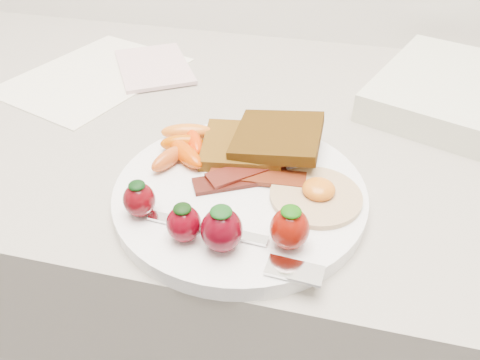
# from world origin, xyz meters

# --- Properties ---
(counter) EXTENTS (2.00, 0.60, 0.90)m
(counter) POSITION_xyz_m (0.00, 1.70, 0.45)
(counter) COLOR gray
(counter) RESTS_ON ground
(plate) EXTENTS (0.27, 0.27, 0.02)m
(plate) POSITION_xyz_m (-0.00, 1.53, 0.91)
(plate) COLOR white
(plate) RESTS_ON counter
(toast_lower) EXTENTS (0.10, 0.10, 0.01)m
(toast_lower) POSITION_xyz_m (-0.02, 1.60, 0.93)
(toast_lower) COLOR #42270C
(toast_lower) RESTS_ON plate
(toast_upper) EXTENTS (0.10, 0.10, 0.02)m
(toast_upper) POSITION_xyz_m (0.02, 1.61, 0.94)
(toast_upper) COLOR black
(toast_upper) RESTS_ON toast_lower
(fried_egg) EXTENTS (0.13, 0.13, 0.02)m
(fried_egg) POSITION_xyz_m (0.08, 1.53, 0.92)
(fried_egg) COLOR beige
(fried_egg) RESTS_ON plate
(bacon_strips) EXTENTS (0.12, 0.10, 0.01)m
(bacon_strips) POSITION_xyz_m (0.00, 1.55, 0.92)
(bacon_strips) COLOR black
(bacon_strips) RESTS_ON plate
(baby_carrots) EXTENTS (0.08, 0.10, 0.02)m
(baby_carrots) POSITION_xyz_m (-0.08, 1.58, 0.93)
(baby_carrots) COLOR #C25000
(baby_carrots) RESTS_ON plate
(strawberries) EXTENTS (0.18, 0.06, 0.05)m
(strawberries) POSITION_xyz_m (-0.01, 1.45, 0.94)
(strawberries) COLOR #51040A
(strawberries) RESTS_ON plate
(fork) EXTENTS (0.18, 0.06, 0.00)m
(fork) POSITION_xyz_m (0.02, 1.45, 0.92)
(fork) COLOR white
(fork) RESTS_ON plate
(paper_sheet) EXTENTS (0.27, 0.32, 0.00)m
(paper_sheet) POSITION_xyz_m (-0.30, 1.77, 0.90)
(paper_sheet) COLOR white
(paper_sheet) RESTS_ON counter
(notepad) EXTENTS (0.18, 0.19, 0.01)m
(notepad) POSITION_xyz_m (-0.22, 1.82, 0.91)
(notepad) COLOR beige
(notepad) RESTS_ON paper_sheet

